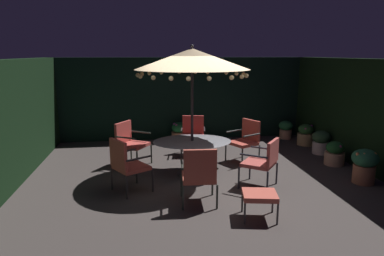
{
  "coord_description": "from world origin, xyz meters",
  "views": [
    {
      "loc": [
        -1.15,
        -6.73,
        2.55
      ],
      "look_at": [
        -0.16,
        0.41,
        1.01
      ],
      "focal_mm": 32.77,
      "sensor_mm": 36.0,
      "label": 1
    }
  ],
  "objects_px": {
    "patio_chair_north": "(193,132)",
    "potted_plant_left_near": "(286,129)",
    "potted_plant_right_near": "(335,153)",
    "patio_chair_northeast": "(130,140)",
    "patio_chair_east": "(126,162)",
    "potted_plant_left_far": "(365,164)",
    "patio_chair_southwest": "(246,138)",
    "patio_dining_table": "(192,148)",
    "potted_plant_back_left": "(179,132)",
    "patio_chair_south": "(264,159)",
    "potted_plant_right_far": "(321,142)",
    "ottoman_footrest": "(260,196)",
    "potted_plant_back_right": "(305,135)",
    "patio_chair_southeast": "(199,173)",
    "patio_umbrella": "(192,59)"
  },
  "relations": [
    {
      "from": "potted_plant_right_near",
      "to": "potted_plant_left_far",
      "type": "xyz_separation_m",
      "value": [
        -0.05,
        -1.19,
        0.12
      ]
    },
    {
      "from": "patio_chair_north",
      "to": "potted_plant_back_left",
      "type": "height_order",
      "value": "patio_chair_north"
    },
    {
      "from": "patio_chair_east",
      "to": "patio_chair_southeast",
      "type": "bearing_deg",
      "value": -31.04
    },
    {
      "from": "patio_chair_north",
      "to": "patio_chair_northeast",
      "type": "bearing_deg",
      "value": -155.37
    },
    {
      "from": "patio_umbrella",
      "to": "potted_plant_right_far",
      "type": "bearing_deg",
      "value": 17.61
    },
    {
      "from": "patio_chair_north",
      "to": "potted_plant_left_near",
      "type": "xyz_separation_m",
      "value": [
        3.03,
        1.24,
        -0.27
      ]
    },
    {
      "from": "patio_dining_table",
      "to": "patio_chair_north",
      "type": "relative_size",
      "value": 1.71
    },
    {
      "from": "patio_chair_south",
      "to": "potted_plant_back_right",
      "type": "bearing_deg",
      "value": 52.47
    },
    {
      "from": "patio_chair_south",
      "to": "potted_plant_right_far",
      "type": "relative_size",
      "value": 1.6
    },
    {
      "from": "patio_chair_north",
      "to": "potted_plant_right_near",
      "type": "distance_m",
      "value": 3.44
    },
    {
      "from": "patio_dining_table",
      "to": "patio_chair_east",
      "type": "height_order",
      "value": "patio_chair_east"
    },
    {
      "from": "potted_plant_back_right",
      "to": "patio_chair_southwest",
      "type": "bearing_deg",
      "value": -149.16
    },
    {
      "from": "potted_plant_left_far",
      "to": "potted_plant_left_near",
      "type": "bearing_deg",
      "value": 91.01
    },
    {
      "from": "ottoman_footrest",
      "to": "potted_plant_back_right",
      "type": "height_order",
      "value": "potted_plant_back_right"
    },
    {
      "from": "patio_chair_north",
      "to": "potted_plant_back_left",
      "type": "relative_size",
      "value": 1.7
    },
    {
      "from": "patio_chair_east",
      "to": "patio_chair_southwest",
      "type": "relative_size",
      "value": 1.03
    },
    {
      "from": "ottoman_footrest",
      "to": "potted_plant_back_right",
      "type": "xyz_separation_m",
      "value": [
        2.76,
        4.19,
        -0.08
      ]
    },
    {
      "from": "patio_chair_northeast",
      "to": "potted_plant_right_near",
      "type": "xyz_separation_m",
      "value": [
        4.72,
        -0.64,
        -0.32
      ]
    },
    {
      "from": "potted_plant_back_left",
      "to": "potted_plant_right_far",
      "type": "distance_m",
      "value": 3.93
    },
    {
      "from": "patio_chair_northeast",
      "to": "patio_chair_south",
      "type": "distance_m",
      "value": 3.15
    },
    {
      "from": "patio_chair_north",
      "to": "potted_plant_left_far",
      "type": "relative_size",
      "value": 1.4
    },
    {
      "from": "patio_chair_southwest",
      "to": "potted_plant_left_near",
      "type": "relative_size",
      "value": 1.83
    },
    {
      "from": "potted_plant_left_near",
      "to": "patio_umbrella",
      "type": "bearing_deg",
      "value": -139.39
    },
    {
      "from": "potted_plant_left_far",
      "to": "potted_plant_back_left",
      "type": "xyz_separation_m",
      "value": [
        -3.31,
        3.9,
        -0.1
      ]
    },
    {
      "from": "potted_plant_back_right",
      "to": "potted_plant_back_left",
      "type": "xyz_separation_m",
      "value": [
        -3.5,
        0.9,
        -0.0
      ]
    },
    {
      "from": "patio_umbrella",
      "to": "patio_chair_east",
      "type": "bearing_deg",
      "value": -148.15
    },
    {
      "from": "patio_chair_south",
      "to": "potted_plant_back_left",
      "type": "relative_size",
      "value": 1.67
    },
    {
      "from": "patio_chair_south",
      "to": "patio_chair_southwest",
      "type": "distance_m",
      "value": 1.69
    },
    {
      "from": "potted_plant_left_far",
      "to": "patio_dining_table",
      "type": "bearing_deg",
      "value": 163.31
    },
    {
      "from": "patio_chair_north",
      "to": "potted_plant_right_far",
      "type": "height_order",
      "value": "patio_chair_north"
    },
    {
      "from": "potted_plant_left_far",
      "to": "patio_chair_south",
      "type": "bearing_deg",
      "value": 178.62
    },
    {
      "from": "patio_dining_table",
      "to": "potted_plant_left_near",
      "type": "bearing_deg",
      "value": 40.61
    },
    {
      "from": "patio_dining_table",
      "to": "potted_plant_back_right",
      "type": "bearing_deg",
      "value": 29.59
    },
    {
      "from": "patio_chair_southwest",
      "to": "potted_plant_back_right",
      "type": "relative_size",
      "value": 1.68
    },
    {
      "from": "potted_plant_left_near",
      "to": "potted_plant_back_left",
      "type": "height_order",
      "value": "potted_plant_back_left"
    },
    {
      "from": "patio_dining_table",
      "to": "patio_chair_north",
      "type": "bearing_deg",
      "value": 81.28
    },
    {
      "from": "patio_chair_east",
      "to": "patio_chair_southeast",
      "type": "xyz_separation_m",
      "value": [
        1.25,
        -0.75,
        -0.0
      ]
    },
    {
      "from": "patio_chair_north",
      "to": "patio_chair_northeast",
      "type": "xyz_separation_m",
      "value": [
        -1.58,
        -0.72,
        0.02
      ]
    },
    {
      "from": "patio_chair_north",
      "to": "potted_plant_right_far",
      "type": "xyz_separation_m",
      "value": [
        3.28,
        -0.44,
        -0.25
      ]
    },
    {
      "from": "patio_chair_east",
      "to": "ottoman_footrest",
      "type": "xyz_separation_m",
      "value": [
        2.11,
        -1.36,
        -0.21
      ]
    },
    {
      "from": "ottoman_footrest",
      "to": "patio_chair_south",
      "type": "bearing_deg",
      "value": 68.46
    },
    {
      "from": "potted_plant_right_near",
      "to": "potted_plant_left_near",
      "type": "xyz_separation_m",
      "value": [
        -0.12,
        2.6,
        0.03
      ]
    },
    {
      "from": "patio_chair_southeast",
      "to": "patio_chair_south",
      "type": "relative_size",
      "value": 1.08
    },
    {
      "from": "patio_chair_southeast",
      "to": "potted_plant_right_near",
      "type": "distance_m",
      "value": 3.92
    },
    {
      "from": "patio_chair_east",
      "to": "potted_plant_left_near",
      "type": "bearing_deg",
      "value": 38.26
    },
    {
      "from": "patio_dining_table",
      "to": "potted_plant_back_left",
      "type": "xyz_separation_m",
      "value": [
        0.02,
        2.9,
        -0.3
      ]
    },
    {
      "from": "patio_chair_north",
      "to": "potted_plant_back_right",
      "type": "xyz_separation_m",
      "value": [
        3.28,
        0.44,
        -0.27
      ]
    },
    {
      "from": "patio_dining_table",
      "to": "potted_plant_right_near",
      "type": "xyz_separation_m",
      "value": [
        3.38,
        0.2,
        -0.32
      ]
    },
    {
      "from": "potted_plant_back_right",
      "to": "potted_plant_right_near",
      "type": "xyz_separation_m",
      "value": [
        -0.14,
        -1.8,
        -0.02
      ]
    },
    {
      "from": "patio_dining_table",
      "to": "patio_chair_northeast",
      "type": "height_order",
      "value": "patio_chair_northeast"
    }
  ]
}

